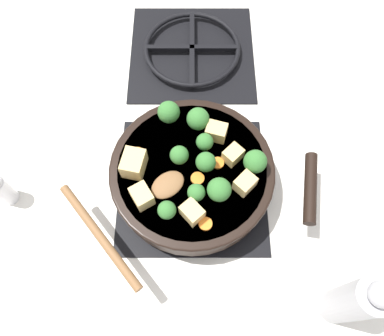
% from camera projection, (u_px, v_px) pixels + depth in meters
% --- Properties ---
extents(ground_plane, '(2.40, 2.40, 0.00)m').
position_uv_depth(ground_plane, '(192.00, 185.00, 0.80)').
color(ground_plane, white).
extents(front_burner_grate, '(0.31, 0.31, 0.03)m').
position_uv_depth(front_burner_grate, '(192.00, 183.00, 0.79)').
color(front_burner_grate, black).
rests_on(front_burner_grate, ground_plane).
extents(rear_burner_grate, '(0.31, 0.31, 0.03)m').
position_uv_depth(rear_burner_grate, '(192.00, 50.00, 0.94)').
color(rear_burner_grate, black).
rests_on(rear_burner_grate, ground_plane).
extents(skillet_pan, '(0.41, 0.32, 0.06)m').
position_uv_depth(skillet_pan, '(193.00, 174.00, 0.74)').
color(skillet_pan, black).
rests_on(skillet_pan, front_burner_grate).
extents(wooden_spoon, '(0.24, 0.23, 0.02)m').
position_uv_depth(wooden_spoon, '(130.00, 213.00, 0.67)').
color(wooden_spoon, brown).
rests_on(wooden_spoon, skillet_pan).
extents(tofu_cube_center_large, '(0.05, 0.06, 0.04)m').
position_uv_depth(tofu_cube_center_large, '(134.00, 164.00, 0.70)').
color(tofu_cube_center_large, '#DBB770').
rests_on(tofu_cube_center_large, skillet_pan).
extents(tofu_cube_near_handle, '(0.05, 0.04, 0.03)m').
position_uv_depth(tofu_cube_near_handle, '(216.00, 132.00, 0.74)').
color(tofu_cube_near_handle, '#DBB770').
rests_on(tofu_cube_near_handle, skillet_pan).
extents(tofu_cube_east_chunk, '(0.05, 0.05, 0.03)m').
position_uv_depth(tofu_cube_east_chunk, '(191.00, 212.00, 0.67)').
color(tofu_cube_east_chunk, '#DBB770').
rests_on(tofu_cube_east_chunk, skillet_pan).
extents(tofu_cube_west_chunk, '(0.05, 0.05, 0.03)m').
position_uv_depth(tofu_cube_west_chunk, '(245.00, 183.00, 0.69)').
color(tofu_cube_west_chunk, '#DBB770').
rests_on(tofu_cube_west_chunk, skillet_pan).
extents(tofu_cube_back_piece, '(0.05, 0.05, 0.03)m').
position_uv_depth(tofu_cube_back_piece, '(233.00, 155.00, 0.72)').
color(tofu_cube_back_piece, '#DBB770').
rests_on(tofu_cube_back_piece, skillet_pan).
extents(tofu_cube_front_piece, '(0.05, 0.05, 0.03)m').
position_uv_depth(tofu_cube_front_piece, '(142.00, 196.00, 0.68)').
color(tofu_cube_front_piece, '#DBB770').
rests_on(tofu_cube_front_piece, skillet_pan).
extents(broccoli_floret_near_spoon, '(0.04, 0.04, 0.05)m').
position_uv_depth(broccoli_floret_near_spoon, '(206.00, 161.00, 0.70)').
color(broccoli_floret_near_spoon, '#709956').
rests_on(broccoli_floret_near_spoon, skillet_pan).
extents(broccoli_floret_center_top, '(0.04, 0.04, 0.05)m').
position_uv_depth(broccoli_floret_center_top, '(219.00, 190.00, 0.67)').
color(broccoli_floret_center_top, '#709956').
rests_on(broccoli_floret_center_top, skillet_pan).
extents(broccoli_floret_east_rim, '(0.03, 0.03, 0.04)m').
position_uv_depth(broccoli_floret_east_rim, '(167.00, 210.00, 0.66)').
color(broccoli_floret_east_rim, '#709956').
rests_on(broccoli_floret_east_rim, skillet_pan).
extents(broccoli_floret_west_rim, '(0.04, 0.04, 0.05)m').
position_uv_depth(broccoli_floret_west_rim, '(169.00, 112.00, 0.74)').
color(broccoli_floret_west_rim, '#709956').
rests_on(broccoli_floret_west_rim, skillet_pan).
extents(broccoli_floret_north_edge, '(0.04, 0.04, 0.04)m').
position_uv_depth(broccoli_floret_north_edge, '(179.00, 155.00, 0.70)').
color(broccoli_floret_north_edge, '#709956').
rests_on(broccoli_floret_north_edge, skillet_pan).
extents(broccoli_floret_south_cluster, '(0.03, 0.03, 0.04)m').
position_uv_depth(broccoli_floret_south_cluster, '(205.00, 142.00, 0.72)').
color(broccoli_floret_south_cluster, '#709956').
rests_on(broccoli_floret_south_cluster, skillet_pan).
extents(broccoli_floret_mid_floret, '(0.05, 0.05, 0.05)m').
position_uv_depth(broccoli_floret_mid_floret, '(198.00, 119.00, 0.73)').
color(broccoli_floret_mid_floret, '#709956').
rests_on(broccoli_floret_mid_floret, skillet_pan).
extents(broccoli_floret_small_inner, '(0.04, 0.04, 0.05)m').
position_uv_depth(broccoli_floret_small_inner, '(255.00, 160.00, 0.70)').
color(broccoli_floret_small_inner, '#709956').
rests_on(broccoli_floret_small_inner, skillet_pan).
extents(broccoli_floret_tall_stem, '(0.03, 0.03, 0.04)m').
position_uv_depth(broccoli_floret_tall_stem, '(196.00, 193.00, 0.67)').
color(broccoli_floret_tall_stem, '#709956').
rests_on(broccoli_floret_tall_stem, skillet_pan).
extents(carrot_slice_orange_thin, '(0.03, 0.03, 0.01)m').
position_uv_depth(carrot_slice_orange_thin, '(137.00, 154.00, 0.73)').
color(carrot_slice_orange_thin, orange).
rests_on(carrot_slice_orange_thin, skillet_pan).
extents(carrot_slice_near_center, '(0.02, 0.02, 0.01)m').
position_uv_depth(carrot_slice_near_center, '(218.00, 163.00, 0.72)').
color(carrot_slice_near_center, orange).
rests_on(carrot_slice_near_center, skillet_pan).
extents(carrot_slice_edge_slice, '(0.02, 0.02, 0.01)m').
position_uv_depth(carrot_slice_edge_slice, '(205.00, 224.00, 0.67)').
color(carrot_slice_edge_slice, orange).
rests_on(carrot_slice_edge_slice, skillet_pan).
extents(carrot_slice_under_broccoli, '(0.03, 0.03, 0.01)m').
position_uv_depth(carrot_slice_under_broccoli, '(198.00, 178.00, 0.71)').
color(carrot_slice_under_broccoli, orange).
rests_on(carrot_slice_under_broccoli, skillet_pan).
extents(pepper_mill, '(0.06, 0.06, 0.22)m').
position_uv_depth(pepper_mill, '(353.00, 302.00, 0.60)').
color(pepper_mill, '#B2B2B7').
rests_on(pepper_mill, ground_plane).
extents(salt_shaker, '(0.04, 0.04, 0.09)m').
position_uv_depth(salt_shaker, '(2.00, 190.00, 0.75)').
color(salt_shaker, white).
rests_on(salt_shaker, ground_plane).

